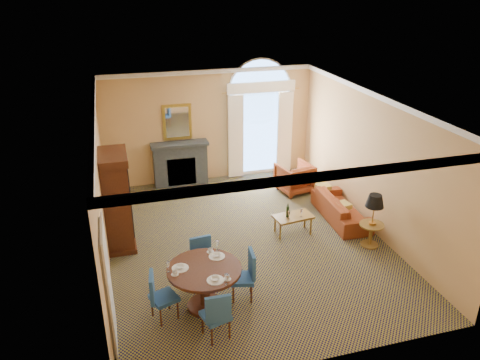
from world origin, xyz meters
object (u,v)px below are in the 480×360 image
object	(u,v)px
sofa	(341,208)
coffee_table	(293,217)
side_table	(373,214)
armchair	(294,178)
dining_table	(205,279)
armoire	(117,202)

from	to	relation	value
sofa	coffee_table	xyz separation A→B (m)	(-1.41, -0.34, 0.13)
sofa	side_table	world-z (taller)	side_table
side_table	sofa	bearing A→B (deg)	92.18
sofa	armchair	xyz separation A→B (m)	(-0.51, 1.82, 0.11)
dining_table	side_table	size ratio (longest dim) A/B	1.09
coffee_table	armoire	bearing A→B (deg)	163.48
dining_table	armchair	size ratio (longest dim) A/B	1.49
armoire	sofa	distance (m)	5.33
sofa	side_table	size ratio (longest dim) A/B	1.65
armchair	dining_table	bearing A→B (deg)	39.64
armchair	side_table	world-z (taller)	side_table
dining_table	coffee_table	bearing A→B (deg)	39.31
dining_table	side_table	bearing A→B (deg)	15.15
dining_table	side_table	distance (m)	4.10
armoire	coffee_table	distance (m)	3.96
coffee_table	side_table	xyz separation A→B (m)	(1.46, -0.97, 0.38)
armoire	side_table	xyz separation A→B (m)	(5.32, -1.59, -0.24)
sofa	armchair	bearing A→B (deg)	17.76
sofa	side_table	xyz separation A→B (m)	(0.05, -1.31, 0.50)
sofa	coffee_table	distance (m)	1.45
dining_table	sofa	size ratio (longest dim) A/B	0.66
armoire	armchair	distance (m)	5.05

